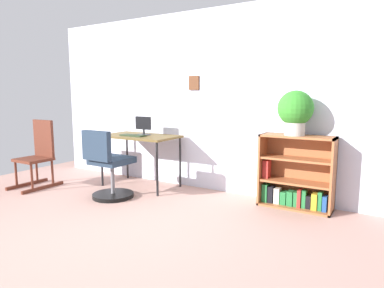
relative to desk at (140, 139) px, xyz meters
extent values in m
plane|color=tan|center=(0.75, -1.73, -0.68)|extent=(6.24, 6.24, 0.00)
cube|color=silver|center=(0.75, 0.42, 0.53)|extent=(5.20, 0.10, 2.41)
cube|color=#57311B|center=(0.67, 0.36, 0.78)|extent=(0.16, 0.02, 0.19)
cube|color=brown|center=(0.00, 0.00, 0.04)|extent=(1.07, 0.62, 0.03)
cylinder|color=black|center=(-0.49, -0.27, -0.33)|extent=(0.03, 0.03, 0.71)
cylinder|color=black|center=(0.49, -0.27, -0.33)|extent=(0.03, 0.03, 0.71)
cylinder|color=black|center=(-0.49, 0.27, -0.33)|extent=(0.03, 0.03, 0.71)
cylinder|color=black|center=(0.49, 0.27, -0.33)|extent=(0.03, 0.03, 0.71)
cylinder|color=#262628|center=(0.03, 0.05, 0.06)|extent=(0.19, 0.19, 0.01)
cylinder|color=#262628|center=(0.03, 0.05, 0.10)|extent=(0.03, 0.03, 0.07)
cube|color=black|center=(0.03, 0.04, 0.23)|extent=(0.26, 0.02, 0.18)
cube|color=#25331E|center=(-0.02, -0.13, 0.07)|extent=(0.37, 0.14, 0.02)
cylinder|color=black|center=(0.04, -0.60, -0.65)|extent=(0.52, 0.52, 0.05)
cylinder|color=slate|center=(0.04, -0.60, -0.43)|extent=(0.05, 0.05, 0.39)
cube|color=#223144|center=(0.04, -0.60, -0.20)|extent=(0.44, 0.44, 0.08)
cube|color=#223144|center=(0.04, -0.85, 0.02)|extent=(0.42, 0.07, 0.36)
cube|color=#5A281B|center=(-1.42, -0.83, -0.66)|extent=(0.04, 0.64, 0.04)
cube|color=#5A281B|center=(-1.06, -0.83, -0.66)|extent=(0.04, 0.64, 0.04)
cylinder|color=#5A281B|center=(-1.42, -0.99, -0.47)|extent=(0.03, 0.03, 0.34)
cylinder|color=#5A281B|center=(-1.06, -0.99, -0.47)|extent=(0.03, 0.03, 0.34)
cylinder|color=#5A281B|center=(-1.42, -0.67, -0.47)|extent=(0.03, 0.03, 0.34)
cylinder|color=#5A281B|center=(-1.06, -0.67, -0.47)|extent=(0.03, 0.03, 0.34)
cube|color=#5A281B|center=(-1.24, -0.83, -0.28)|extent=(0.42, 0.40, 0.04)
cube|color=#5A281B|center=(-1.24, -0.65, 0.00)|extent=(0.40, 0.04, 0.52)
cube|color=#A15C35|center=(1.73, 0.19, -0.26)|extent=(0.02, 0.30, 0.85)
cube|color=#A15C35|center=(2.53, 0.19, -0.26)|extent=(0.02, 0.30, 0.85)
cube|color=#A15C35|center=(2.13, 0.19, 0.15)|extent=(0.82, 0.30, 0.02)
cube|color=#A15C35|center=(2.13, 0.19, -0.67)|extent=(0.82, 0.30, 0.02)
cube|color=#A15C35|center=(2.13, 0.33, -0.26)|extent=(0.82, 0.02, 0.85)
cube|color=#A15C35|center=(2.13, 0.19, -0.37)|extent=(0.78, 0.28, 0.02)
cube|color=#A15C35|center=(2.13, 0.19, -0.10)|extent=(0.78, 0.28, 0.02)
cube|color=#237238|center=(1.79, 0.18, -0.55)|extent=(0.06, 0.13, 0.22)
cube|color=black|center=(1.86, 0.18, -0.56)|extent=(0.06, 0.12, 0.20)
cube|color=beige|center=(1.93, 0.18, -0.56)|extent=(0.07, 0.11, 0.18)
cube|color=#237238|center=(2.01, 0.18, -0.58)|extent=(0.07, 0.11, 0.15)
cube|color=#237238|center=(2.08, 0.18, -0.57)|extent=(0.07, 0.12, 0.17)
cube|color=#237238|center=(2.15, 0.18, -0.57)|extent=(0.04, 0.10, 0.17)
cube|color=#B22D28|center=(2.19, 0.18, -0.55)|extent=(0.04, 0.13, 0.20)
cube|color=#237238|center=(2.24, 0.18, -0.55)|extent=(0.05, 0.10, 0.20)
cube|color=black|center=(2.29, 0.18, -0.58)|extent=(0.05, 0.09, 0.15)
cube|color=#B79323|center=(2.36, 0.18, -0.56)|extent=(0.06, 0.13, 0.19)
cube|color=#237238|center=(2.41, 0.18, -0.55)|extent=(0.04, 0.10, 0.21)
cube|color=#1E478C|center=(2.47, 0.18, -0.57)|extent=(0.05, 0.12, 0.17)
cube|color=#B22D28|center=(1.79, 0.18, -0.26)|extent=(0.07, 0.12, 0.21)
cylinder|color=#B7B2A8|center=(2.10, 0.17, 0.24)|extent=(0.23, 0.23, 0.15)
sphere|color=#308127|center=(2.10, 0.17, 0.47)|extent=(0.39, 0.39, 0.39)
camera|label=1|loc=(3.09, -3.69, 0.62)|focal=31.97mm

